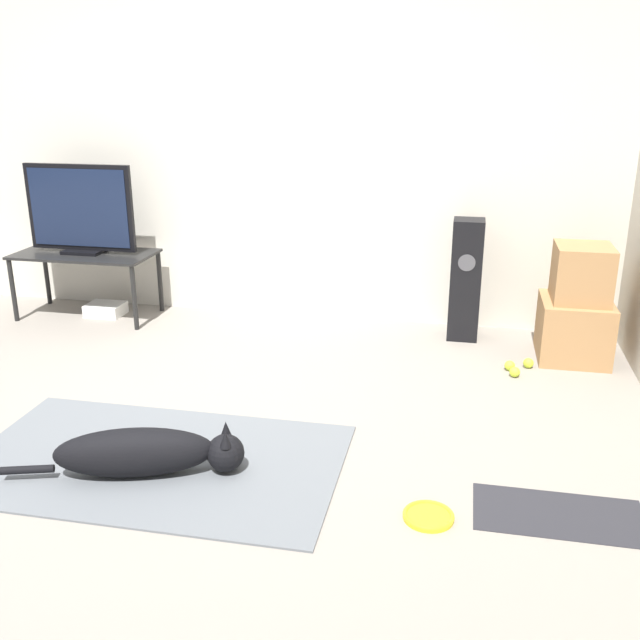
{
  "coord_description": "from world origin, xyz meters",
  "views": [
    {
      "loc": [
        1.45,
        -3.15,
        1.78
      ],
      "look_at": [
        0.67,
        0.68,
        0.45
      ],
      "focal_mm": 40.0,
      "sensor_mm": 36.0,
      "label": 1
    }
  ],
  "objects_px": {
    "tennis_ball_near_speaker": "(528,363)",
    "game_console": "(106,309)",
    "dog": "(147,452)",
    "tv": "(80,210)",
    "tennis_ball_by_boxes": "(510,366)",
    "tennis_ball_loose_on_carpet": "(515,372)",
    "frisbee": "(428,516)",
    "cardboard_box_upper": "(582,273)",
    "floor_speaker": "(466,280)",
    "cardboard_box_lower": "(574,329)",
    "tv_stand": "(85,260)"
  },
  "relations": [
    {
      "from": "tennis_ball_near_speaker",
      "to": "game_console",
      "type": "relative_size",
      "value": 0.24
    },
    {
      "from": "dog",
      "to": "game_console",
      "type": "distance_m",
      "value": 2.57
    },
    {
      "from": "tv",
      "to": "tennis_ball_by_boxes",
      "type": "xyz_separation_m",
      "value": [
        3.19,
        -0.48,
        -0.8
      ]
    },
    {
      "from": "tv",
      "to": "tennis_ball_loose_on_carpet",
      "type": "bearing_deg",
      "value": -10.34
    },
    {
      "from": "tennis_ball_near_speaker",
      "to": "frisbee",
      "type": "bearing_deg",
      "value": -106.36
    },
    {
      "from": "tv",
      "to": "game_console",
      "type": "distance_m",
      "value": 0.8
    },
    {
      "from": "cardboard_box_upper",
      "to": "tennis_ball_loose_on_carpet",
      "type": "relative_size",
      "value": 5.82
    },
    {
      "from": "tennis_ball_near_speaker",
      "to": "tennis_ball_by_boxes",
      "type": "bearing_deg",
      "value": -150.47
    },
    {
      "from": "dog",
      "to": "floor_speaker",
      "type": "relative_size",
      "value": 1.26
    },
    {
      "from": "game_console",
      "to": "cardboard_box_upper",
      "type": "bearing_deg",
      "value": -3.26
    },
    {
      "from": "frisbee",
      "to": "tennis_ball_loose_on_carpet",
      "type": "relative_size",
      "value": 3.34
    },
    {
      "from": "tennis_ball_by_boxes",
      "to": "cardboard_box_lower",
      "type": "bearing_deg",
      "value": 37.31
    },
    {
      "from": "tennis_ball_near_speaker",
      "to": "cardboard_box_upper",
      "type": "bearing_deg",
      "value": 39.67
    },
    {
      "from": "tennis_ball_loose_on_carpet",
      "to": "tennis_ball_near_speaker",
      "type": "bearing_deg",
      "value": 61.1
    },
    {
      "from": "cardboard_box_lower",
      "to": "cardboard_box_upper",
      "type": "height_order",
      "value": "cardboard_box_upper"
    },
    {
      "from": "cardboard_box_lower",
      "to": "game_console",
      "type": "bearing_deg",
      "value": 176.68
    },
    {
      "from": "tennis_ball_near_speaker",
      "to": "tv",
      "type": "bearing_deg",
      "value": 172.83
    },
    {
      "from": "tennis_ball_by_boxes",
      "to": "tv",
      "type": "bearing_deg",
      "value": 171.37
    },
    {
      "from": "cardboard_box_lower",
      "to": "tennis_ball_by_boxes",
      "type": "distance_m",
      "value": 0.55
    },
    {
      "from": "floor_speaker",
      "to": "tv",
      "type": "relative_size",
      "value": 1.01
    },
    {
      "from": "dog",
      "to": "frisbee",
      "type": "xyz_separation_m",
      "value": [
        1.31,
        -0.08,
        -0.11
      ]
    },
    {
      "from": "cardboard_box_upper",
      "to": "frisbee",
      "type": "bearing_deg",
      "value": -112.0
    },
    {
      "from": "floor_speaker",
      "to": "tennis_ball_near_speaker",
      "type": "height_order",
      "value": "floor_speaker"
    },
    {
      "from": "tennis_ball_near_speaker",
      "to": "tv_stand",
      "type": "bearing_deg",
      "value": 172.88
    },
    {
      "from": "dog",
      "to": "tennis_ball_loose_on_carpet",
      "type": "height_order",
      "value": "dog"
    },
    {
      "from": "dog",
      "to": "tv_stand",
      "type": "relative_size",
      "value": 1.03
    },
    {
      "from": "tv_stand",
      "to": "tennis_ball_by_boxes",
      "type": "relative_size",
      "value": 15.99
    },
    {
      "from": "floor_speaker",
      "to": "tv_stand",
      "type": "distance_m",
      "value": 2.88
    },
    {
      "from": "dog",
      "to": "tennis_ball_loose_on_carpet",
      "type": "relative_size",
      "value": 16.41
    },
    {
      "from": "tennis_ball_by_boxes",
      "to": "dog",
      "type": "bearing_deg",
      "value": -135.98
    },
    {
      "from": "dog",
      "to": "tennis_ball_loose_on_carpet",
      "type": "xyz_separation_m",
      "value": [
        1.75,
        1.56,
        -0.09
      ]
    },
    {
      "from": "frisbee",
      "to": "tennis_ball_by_boxes",
      "type": "relative_size",
      "value": 3.34
    },
    {
      "from": "dog",
      "to": "game_console",
      "type": "relative_size",
      "value": 3.86
    },
    {
      "from": "tv",
      "to": "tennis_ball_loose_on_carpet",
      "type": "height_order",
      "value": "tv"
    },
    {
      "from": "tv",
      "to": "tennis_ball_loose_on_carpet",
      "type": "relative_size",
      "value": 12.87
    },
    {
      "from": "cardboard_box_lower",
      "to": "floor_speaker",
      "type": "height_order",
      "value": "floor_speaker"
    },
    {
      "from": "cardboard_box_lower",
      "to": "tv",
      "type": "distance_m",
      "value": 3.66
    },
    {
      "from": "cardboard_box_upper",
      "to": "tv_stand",
      "type": "distance_m",
      "value": 3.62
    },
    {
      "from": "cardboard_box_upper",
      "to": "tennis_ball_by_boxes",
      "type": "bearing_deg",
      "value": -142.97
    },
    {
      "from": "tennis_ball_near_speaker",
      "to": "game_console",
      "type": "bearing_deg",
      "value": 172.01
    },
    {
      "from": "tennis_ball_by_boxes",
      "to": "game_console",
      "type": "distance_m",
      "value": 3.12
    },
    {
      "from": "tennis_ball_loose_on_carpet",
      "to": "tv_stand",
      "type": "bearing_deg",
      "value": 169.7
    },
    {
      "from": "floor_speaker",
      "to": "cardboard_box_upper",
      "type": "bearing_deg",
      "value": -18.66
    },
    {
      "from": "dog",
      "to": "tennis_ball_loose_on_carpet",
      "type": "bearing_deg",
      "value": 41.77
    },
    {
      "from": "tv_stand",
      "to": "tv",
      "type": "bearing_deg",
      "value": 90.0
    },
    {
      "from": "cardboard_box_upper",
      "to": "game_console",
      "type": "distance_m",
      "value": 3.55
    },
    {
      "from": "tv_stand",
      "to": "game_console",
      "type": "distance_m",
      "value": 0.42
    },
    {
      "from": "tennis_ball_by_boxes",
      "to": "tennis_ball_near_speaker",
      "type": "relative_size",
      "value": 1.0
    },
    {
      "from": "tv",
      "to": "tennis_ball_loose_on_carpet",
      "type": "distance_m",
      "value": 3.37
    },
    {
      "from": "dog",
      "to": "game_console",
      "type": "height_order",
      "value": "dog"
    }
  ]
}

